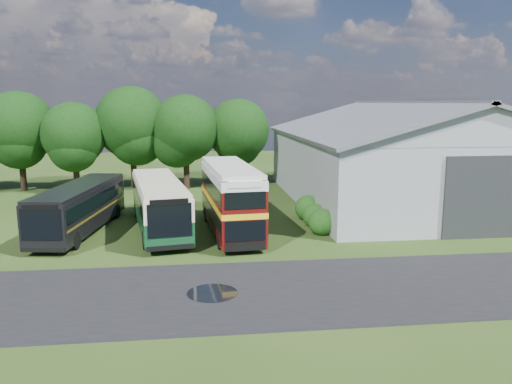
{
  "coord_description": "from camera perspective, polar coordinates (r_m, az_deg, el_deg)",
  "views": [
    {
      "loc": [
        -2.07,
        -23.37,
        8.09
      ],
      "look_at": [
        1.72,
        8.0,
        2.39
      ],
      "focal_mm": 35.0,
      "sensor_mm": 36.0,
      "label": 1
    }
  ],
  "objects": [
    {
      "name": "shrub_front",
      "position": [
        31.41,
        7.52,
        -4.79
      ],
      "size": [
        1.7,
        1.7,
        1.7
      ],
      "primitive_type": "sphere",
      "color": "#194714",
      "rests_on": "ground"
    },
    {
      "name": "tree_left_b",
      "position": [
        48.21,
        -20.1,
        6.23
      ],
      "size": [
        5.78,
        5.78,
        8.16
      ],
      "color": "black",
      "rests_on": "ground"
    },
    {
      "name": "bus_green_single",
      "position": [
        32.39,
        -11.03,
        -1.31
      ],
      "size": [
        4.61,
        12.01,
        3.23
      ],
      "rotation": [
        0.0,
        0.0,
        0.17
      ],
      "color": "black",
      "rests_on": "ground"
    },
    {
      "name": "asphalt_road",
      "position": [
        22.5,
        6.74,
        -10.93
      ],
      "size": [
        60.0,
        8.0,
        0.02
      ],
      "primitive_type": "cube",
      "color": "black",
      "rests_on": "ground"
    },
    {
      "name": "ground",
      "position": [
        24.82,
        -1.74,
        -8.81
      ],
      "size": [
        120.0,
        120.0,
        0.0
      ],
      "primitive_type": "plane",
      "color": "#1F3812",
      "rests_on": "ground"
    },
    {
      "name": "shrub_mid",
      "position": [
        33.29,
        6.67,
        -3.91
      ],
      "size": [
        1.6,
        1.6,
        1.6
      ],
      "primitive_type": "sphere",
      "color": "#194714",
      "rests_on": "ground"
    },
    {
      "name": "shrub_back",
      "position": [
        35.18,
        5.91,
        -3.13
      ],
      "size": [
        1.8,
        1.8,
        1.8
      ],
      "primitive_type": "sphere",
      "color": "#194714",
      "rests_on": "ground"
    },
    {
      "name": "tree_right_b",
      "position": [
        48.21,
        -2.05,
        7.06
      ],
      "size": [
        5.98,
        5.98,
        8.45
      ],
      "color": "black",
      "rests_on": "ground"
    },
    {
      "name": "bus_maroon_double",
      "position": [
        31.04,
        -2.95,
        -0.83
      ],
      "size": [
        3.43,
        10.2,
        4.3
      ],
      "rotation": [
        0.0,
        0.0,
        0.09
      ],
      "color": "black",
      "rests_on": "ground"
    },
    {
      "name": "bus_dark_single",
      "position": [
        33.22,
        -19.48,
        -1.65
      ],
      "size": [
        4.05,
        11.1,
        2.99
      ],
      "rotation": [
        0.0,
        0.0,
        -0.15
      ],
      "color": "black",
      "rests_on": "ground"
    },
    {
      "name": "tree_mid",
      "position": [
        48.57,
        -14.02,
        7.67
      ],
      "size": [
        6.8,
        6.8,
        9.6
      ],
      "color": "black",
      "rests_on": "ground"
    },
    {
      "name": "storage_shed",
      "position": [
        43.08,
        16.55,
        4.57
      ],
      "size": [
        18.8,
        24.8,
        8.15
      ],
      "color": "gray",
      "rests_on": "ground"
    },
    {
      "name": "puddle",
      "position": [
        21.92,
        -5.01,
        -11.47
      ],
      "size": [
        2.2,
        2.2,
        0.01
      ],
      "primitive_type": "cylinder",
      "color": "black",
      "rests_on": "ground"
    },
    {
      "name": "tree_left_a",
      "position": [
        50.5,
        -25.45,
        6.73
      ],
      "size": [
        6.46,
        6.46,
        9.12
      ],
      "color": "black",
      "rests_on": "ground"
    },
    {
      "name": "tree_right_a",
      "position": [
        47.24,
        -8.07,
        7.21
      ],
      "size": [
        6.26,
        6.26,
        8.83
      ],
      "color": "black",
      "rests_on": "ground"
    }
  ]
}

